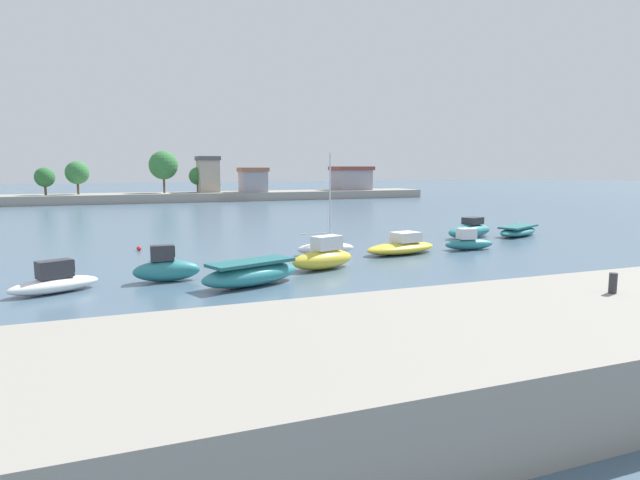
% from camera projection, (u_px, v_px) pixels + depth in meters
% --- Properties ---
extents(ground_plane, '(400.00, 400.00, 0.00)m').
position_uv_depth(ground_plane, '(391.00, 306.00, 22.36)').
color(ground_plane, '#476075').
extents(seawall_embankment, '(69.94, 7.27, 1.94)m').
position_uv_depth(seawall_embankment, '(542.00, 345.00, 14.53)').
color(seawall_embankment, gray).
rests_on(seawall_embankment, ground).
extents(mooring_bollard, '(0.24, 0.24, 0.62)m').
position_uv_depth(mooring_bollard, '(613.00, 283.00, 16.28)').
color(mooring_bollard, '#2D2D33').
rests_on(mooring_bollard, seawall_embankment).
extents(moored_boat_0, '(4.19, 2.86, 1.50)m').
position_uv_depth(moored_boat_0, '(55.00, 282.00, 24.78)').
color(moored_boat_0, white).
rests_on(moored_boat_0, ground).
extents(moored_boat_1, '(3.33, 1.20, 1.85)m').
position_uv_depth(moored_boat_1, '(166.00, 268.00, 27.24)').
color(moored_boat_1, teal).
rests_on(moored_boat_1, ground).
extents(moored_boat_2, '(5.66, 3.55, 1.22)m').
position_uv_depth(moored_boat_2, '(251.00, 274.00, 26.27)').
color(moored_boat_2, teal).
rests_on(moored_boat_2, ground).
extents(moored_boat_3, '(4.41, 2.81, 1.87)m').
position_uv_depth(moored_boat_3, '(323.00, 257.00, 30.56)').
color(moored_boat_3, yellow).
rests_on(moored_boat_3, ground).
extents(moored_boat_4, '(3.97, 1.54, 6.65)m').
position_uv_depth(moored_boat_4, '(326.00, 248.00, 35.68)').
color(moored_boat_4, white).
rests_on(moored_boat_4, ground).
extents(moored_boat_5, '(5.79, 3.19, 1.43)m').
position_uv_depth(moored_boat_5, '(402.00, 246.00, 36.01)').
color(moored_boat_5, yellow).
rests_on(moored_boat_5, ground).
extents(moored_boat_6, '(3.72, 1.65, 1.50)m').
position_uv_depth(moored_boat_6, '(469.00, 242.00, 37.79)').
color(moored_boat_6, teal).
rests_on(moored_boat_6, ground).
extents(moored_boat_7, '(5.53, 3.50, 1.66)m').
position_uv_depth(moored_boat_7, '(470.00, 230.00, 44.27)').
color(moored_boat_7, teal).
rests_on(moored_boat_7, ground).
extents(moored_boat_8, '(5.87, 4.23, 0.86)m').
position_uv_depth(moored_boat_8, '(518.00, 231.00, 45.46)').
color(moored_boat_8, teal).
rests_on(moored_boat_8, ground).
extents(mooring_buoy_0, '(0.33, 0.33, 0.33)m').
position_uv_depth(mooring_buoy_0, '(139.00, 248.00, 37.31)').
color(mooring_buoy_0, red).
rests_on(mooring_buoy_0, ground).
extents(mooring_buoy_1, '(0.41, 0.41, 0.41)m').
position_uv_depth(mooring_buoy_1, '(155.00, 257.00, 33.37)').
color(mooring_buoy_1, yellow).
rests_on(mooring_buoy_1, ground).
extents(mooring_buoy_2, '(0.39, 0.39, 0.39)m').
position_uv_depth(mooring_buoy_2, '(241.00, 262.00, 31.91)').
color(mooring_buoy_2, red).
rests_on(mooring_buoy_2, ground).
extents(distant_shoreline, '(91.15, 8.48, 8.50)m').
position_uv_depth(distant_shoreline, '(196.00, 189.00, 92.93)').
color(distant_shoreline, gray).
rests_on(distant_shoreline, ground).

